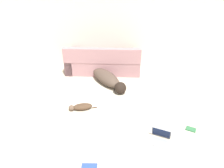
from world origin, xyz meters
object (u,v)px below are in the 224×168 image
Objects in this scene: book_blue at (89,167)px; book_green at (191,129)px; couch at (103,63)px; cat at (81,107)px; laptop_open at (160,137)px; dog at (108,79)px.

book_green is at bearing 23.01° from book_blue.
couch is 3.48× the size of cat.
dog is at bearing 139.05° from laptop_open.
couch reaches higher than book_green.
book_green is (1.46, -1.73, -0.13)m from dog.
cat is at bearing -61.04° from dog.
dog is 2.51m from book_blue.
cat is 2.83× the size of book_green.
laptop_open is at bearing -8.81° from dog.
couch is at bearing 122.44° from book_green.
dog is 2.13m from laptop_open.
laptop_open reaches higher than book_blue.
book_green is (1.57, -2.47, -0.24)m from couch.
dog is at bearing 130.16° from book_green.
laptop_open reaches higher than cat.
couch reaches higher than book_blue.
dog is 2.26m from book_green.
book_blue is (-1.79, -0.76, 0.00)m from book_green.
laptop_open is at bearing 138.31° from cat.
book_green is at bearing 152.78° from cat.
laptop_open is 1.72× the size of book_blue.
book_green is at bearing 8.21° from dog.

